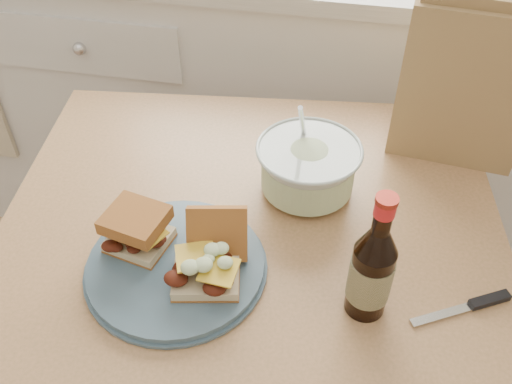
% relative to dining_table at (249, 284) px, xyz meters
% --- Properties ---
extents(cabinet_run, '(2.50, 0.64, 0.94)m').
position_rel_dining_table_xyz_m(cabinet_run, '(-0.08, 0.91, -0.18)').
color(cabinet_run, white).
rests_on(cabinet_run, ground).
extents(dining_table, '(1.01, 1.01, 0.76)m').
position_rel_dining_table_xyz_m(dining_table, '(0.00, 0.00, 0.00)').
color(dining_table, tan).
rests_on(dining_table, ground).
extents(plate, '(0.29, 0.29, 0.02)m').
position_rel_dining_table_xyz_m(plate, '(-0.11, -0.08, 0.12)').
color(plate, '#476173').
rests_on(plate, dining_table).
extents(sandwich_left, '(0.11, 0.11, 0.07)m').
position_rel_dining_table_xyz_m(sandwich_left, '(-0.18, -0.05, 0.17)').
color(sandwich_left, beige).
rests_on(sandwich_left, plate).
extents(sandwich_right, '(0.12, 0.16, 0.09)m').
position_rel_dining_table_xyz_m(sandwich_right, '(-0.05, -0.08, 0.16)').
color(sandwich_right, beige).
rests_on(sandwich_right, plate).
extents(coleslaw_bowl, '(0.20, 0.20, 0.20)m').
position_rel_dining_table_xyz_m(coleslaw_bowl, '(0.08, 0.16, 0.16)').
color(coleslaw_bowl, silver).
rests_on(coleslaw_bowl, dining_table).
extents(beer_bottle, '(0.07, 0.07, 0.24)m').
position_rel_dining_table_xyz_m(beer_bottle, '(0.21, -0.09, 0.20)').
color(beer_bottle, black).
rests_on(beer_bottle, dining_table).
extents(knife, '(0.16, 0.10, 0.01)m').
position_rel_dining_table_xyz_m(knife, '(0.38, -0.06, 0.12)').
color(knife, silver).
rests_on(knife, dining_table).
extents(paper_bag, '(0.26, 0.19, 0.32)m').
position_rel_dining_table_xyz_m(paper_bag, '(0.36, 0.37, 0.27)').
color(paper_bag, '#A27B4E').
rests_on(paper_bag, dining_table).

